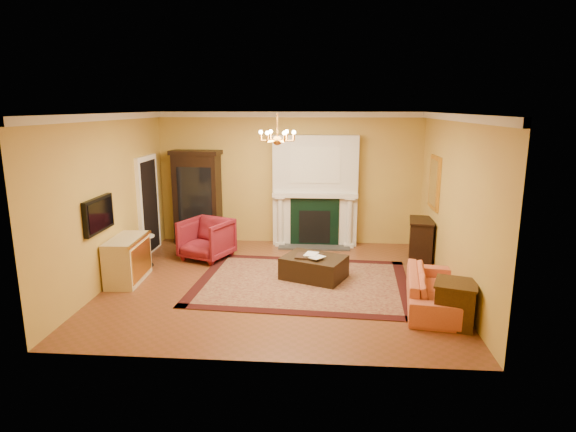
# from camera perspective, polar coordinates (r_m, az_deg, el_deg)

# --- Properties ---
(floor) EXTENTS (6.00, 5.50, 0.02)m
(floor) POSITION_cam_1_polar(r_m,az_deg,el_deg) (8.78, -1.19, -8.00)
(floor) COLOR brown
(floor) RESTS_ON ground
(ceiling) EXTENTS (6.00, 5.50, 0.02)m
(ceiling) POSITION_cam_1_polar(r_m,az_deg,el_deg) (8.20, -1.29, 12.12)
(ceiling) COLOR silver
(ceiling) RESTS_ON wall_back
(wall_back) EXTENTS (6.00, 0.02, 3.00)m
(wall_back) POSITION_cam_1_polar(r_m,az_deg,el_deg) (11.07, 0.15, 4.47)
(wall_back) COLOR #B28840
(wall_back) RESTS_ON floor
(wall_front) EXTENTS (6.00, 0.02, 3.00)m
(wall_front) POSITION_cam_1_polar(r_m,az_deg,el_deg) (5.70, -3.95, -3.64)
(wall_front) COLOR #B28840
(wall_front) RESTS_ON floor
(wall_left) EXTENTS (0.02, 5.50, 3.00)m
(wall_left) POSITION_cam_1_polar(r_m,az_deg,el_deg) (9.15, -20.35, 1.89)
(wall_left) COLOR #B28840
(wall_left) RESTS_ON floor
(wall_right) EXTENTS (0.02, 5.50, 3.00)m
(wall_right) POSITION_cam_1_polar(r_m,az_deg,el_deg) (8.61, 19.13, 1.33)
(wall_right) COLOR #B28840
(wall_right) RESTS_ON floor
(fireplace) EXTENTS (1.90, 0.70, 2.50)m
(fireplace) POSITION_cam_1_polar(r_m,az_deg,el_deg) (10.91, 3.23, 2.70)
(fireplace) COLOR silver
(fireplace) RESTS_ON wall_back
(crown_molding) EXTENTS (6.00, 5.50, 0.12)m
(crown_molding) POSITION_cam_1_polar(r_m,az_deg,el_deg) (9.16, -0.69, 11.76)
(crown_molding) COLOR silver
(crown_molding) RESTS_ON ceiling
(doorway) EXTENTS (0.08, 1.05, 2.10)m
(doorway) POSITION_cam_1_polar(r_m,az_deg,el_deg) (10.76, -16.18, 1.25)
(doorway) COLOR white
(doorway) RESTS_ON wall_left
(tv_panel) EXTENTS (0.09, 0.95, 0.58)m
(tv_panel) POSITION_cam_1_polar(r_m,az_deg,el_deg) (8.62, -21.52, 0.14)
(tv_panel) COLOR black
(tv_panel) RESTS_ON wall_left
(gilt_mirror) EXTENTS (0.06, 0.76, 1.05)m
(gilt_mirror) POSITION_cam_1_polar(r_m,az_deg,el_deg) (9.91, 16.96, 3.80)
(gilt_mirror) COLOR gold
(gilt_mirror) RESTS_ON wall_right
(chandelier) EXTENTS (0.63, 0.55, 0.53)m
(chandelier) POSITION_cam_1_polar(r_m,az_deg,el_deg) (8.22, -1.28, 9.32)
(chandelier) COLOR gold
(chandelier) RESTS_ON ceiling
(oriental_rug) EXTENTS (3.96, 3.07, 0.02)m
(oriental_rug) POSITION_cam_1_polar(r_m,az_deg,el_deg) (8.79, 1.70, -7.86)
(oriental_rug) COLOR #3F0D13
(oriental_rug) RESTS_ON floor
(china_cabinet) EXTENTS (1.06, 0.55, 2.06)m
(china_cabinet) POSITION_cam_1_polar(r_m,az_deg,el_deg) (11.24, -10.67, 1.93)
(china_cabinet) COLOR black
(china_cabinet) RESTS_ON floor
(wingback_armchair) EXTENTS (1.16, 1.13, 0.93)m
(wingback_armchair) POSITION_cam_1_polar(r_m,az_deg,el_deg) (10.13, -9.64, -2.49)
(wingback_armchair) COLOR maroon
(wingback_armchair) RESTS_ON floor
(pedestal_table) EXTENTS (0.35, 0.35, 0.63)m
(pedestal_table) POSITION_cam_1_polar(r_m,az_deg,el_deg) (9.95, -16.47, -3.71)
(pedestal_table) COLOR black
(pedestal_table) RESTS_ON floor
(commode) EXTENTS (0.56, 1.11, 0.81)m
(commode) POSITION_cam_1_polar(r_m,az_deg,el_deg) (9.21, -18.49, -4.92)
(commode) COLOR beige
(commode) RESTS_ON floor
(coral_sofa) EXTENTS (0.82, 1.94, 0.73)m
(coral_sofa) POSITION_cam_1_polar(r_m,az_deg,el_deg) (8.03, 16.69, -7.72)
(coral_sofa) COLOR #C9613F
(coral_sofa) RESTS_ON floor
(end_table) EXTENTS (0.68, 0.68, 0.63)m
(end_table) POSITION_cam_1_polar(r_m,az_deg,el_deg) (7.47, 19.17, -9.91)
(end_table) COLOR #3C2710
(end_table) RESTS_ON floor
(console_table) EXTENTS (0.56, 0.83, 0.86)m
(console_table) POSITION_cam_1_polar(r_m,az_deg,el_deg) (10.16, 15.44, -2.95)
(console_table) COLOR black
(console_table) RESTS_ON floor
(leather_ottoman) EXTENTS (1.31, 1.15, 0.40)m
(leather_ottoman) POSITION_cam_1_polar(r_m,az_deg,el_deg) (8.93, 3.09, -6.09)
(leather_ottoman) COLOR black
(leather_ottoman) RESTS_ON oriental_rug
(ottoman_tray) EXTENTS (0.52, 0.43, 0.03)m
(ottoman_tray) POSITION_cam_1_polar(r_m,az_deg,el_deg) (8.84, 2.53, -4.79)
(ottoman_tray) COLOR black
(ottoman_tray) RESTS_ON leather_ottoman
(book_a) EXTENTS (0.23, 0.09, 0.31)m
(book_a) POSITION_cam_1_polar(r_m,az_deg,el_deg) (8.84, 2.06, -3.64)
(book_a) COLOR gray
(book_a) RESTS_ON ottoman_tray
(book_b) EXTENTS (0.17, 0.15, 0.28)m
(book_b) POSITION_cam_1_polar(r_m,az_deg,el_deg) (8.72, 2.99, -3.98)
(book_b) COLOR gray
(book_b) RESTS_ON ottoman_tray
(topiary_left) EXTENTS (0.18, 0.18, 0.47)m
(topiary_left) POSITION_cam_1_polar(r_m,az_deg,el_deg) (10.86, -0.91, 4.25)
(topiary_left) COLOR gray
(topiary_left) RESTS_ON fireplace
(topiary_right) EXTENTS (0.16, 0.16, 0.42)m
(topiary_right) POSITION_cam_1_polar(r_m,az_deg,el_deg) (10.84, 7.41, 3.98)
(topiary_right) COLOR gray
(topiary_right) RESTS_ON fireplace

